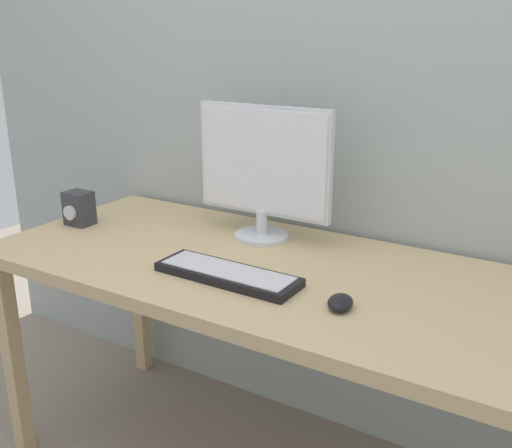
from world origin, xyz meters
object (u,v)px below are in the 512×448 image
(desk, at_px, (268,287))
(keyboard_primary, at_px, (228,274))
(mouse, at_px, (340,302))
(audio_controller, at_px, (79,208))
(monitor, at_px, (263,170))

(desk, xyz_separation_m, keyboard_primary, (-0.05, -0.14, 0.08))
(keyboard_primary, xyz_separation_m, mouse, (0.34, -0.01, 0.00))
(mouse, xyz_separation_m, audio_controller, (-1.05, 0.13, 0.04))
(audio_controller, bearing_deg, monitor, 19.20)
(monitor, distance_m, keyboard_primary, 0.41)
(keyboard_primary, xyz_separation_m, audio_controller, (-0.71, 0.13, 0.05))
(monitor, height_order, audio_controller, monitor)
(audio_controller, bearing_deg, desk, 1.09)
(desk, distance_m, monitor, 0.39)
(desk, height_order, monitor, monitor)
(monitor, bearing_deg, mouse, -39.25)
(monitor, relative_size, keyboard_primary, 1.12)
(desk, height_order, keyboard_primary, keyboard_primary)
(desk, relative_size, keyboard_primary, 4.15)
(mouse, bearing_deg, desk, 139.64)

